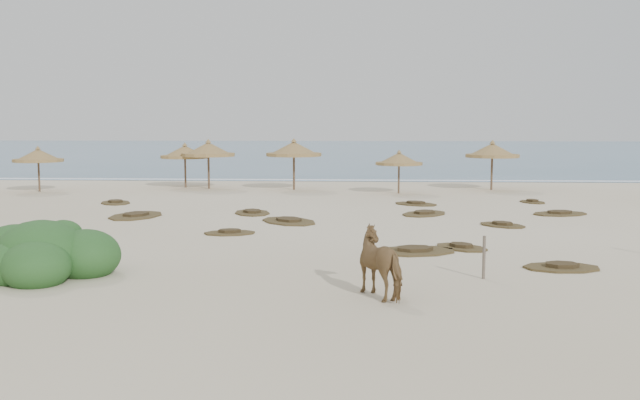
{
  "coord_description": "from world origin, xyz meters",
  "views": [
    {
      "loc": [
        0.98,
        -21.63,
        3.89
      ],
      "look_at": [
        -0.49,
        5.0,
        0.97
      ],
      "focal_mm": 40.0,
      "sensor_mm": 36.0,
      "label": 1
    }
  ],
  "objects_px": {
    "palapa_1": "(185,153)",
    "bush": "(43,255)",
    "horse": "(384,262)",
    "palapa_0": "(38,156)"
  },
  "relations": [
    {
      "from": "horse",
      "to": "bush",
      "type": "distance_m",
      "value": 8.68
    },
    {
      "from": "palapa_0",
      "to": "horse",
      "type": "height_order",
      "value": "palapa_0"
    },
    {
      "from": "palapa_1",
      "to": "horse",
      "type": "relative_size",
      "value": 2.08
    },
    {
      "from": "horse",
      "to": "palapa_1",
      "type": "bearing_deg",
      "value": -99.75
    },
    {
      "from": "palapa_0",
      "to": "bush",
      "type": "relative_size",
      "value": 0.92
    },
    {
      "from": "horse",
      "to": "bush",
      "type": "bearing_deg",
      "value": -43.07
    },
    {
      "from": "palapa_1",
      "to": "bush",
      "type": "relative_size",
      "value": 1.02
    },
    {
      "from": "palapa_1",
      "to": "bush",
      "type": "bearing_deg",
      "value": -84.44
    },
    {
      "from": "palapa_0",
      "to": "bush",
      "type": "bearing_deg",
      "value": -65.19
    },
    {
      "from": "bush",
      "to": "horse",
      "type": "bearing_deg",
      "value": -10.63
    }
  ]
}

